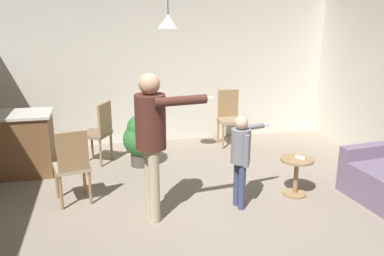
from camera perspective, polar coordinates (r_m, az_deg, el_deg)
The scene contains 12 objects.
ground at distance 5.12m, azimuth 1.08°, elevation -12.32°, with size 7.68×7.68×0.00m, color gray.
wall_back at distance 7.72m, azimuth -4.30°, elevation 8.06°, with size 6.40×0.10×2.70m, color silver.
kitchen_counter at distance 6.76m, azimuth -23.61°, elevation -2.08°, with size 1.26×0.66×0.95m.
side_table_by_couch at distance 5.76m, azimuth 14.08°, elevation -5.87°, with size 0.44×0.44×0.52m.
person_adult at distance 4.75m, azimuth -5.50°, elevation -0.43°, with size 0.88×0.51×1.75m.
person_child at distance 5.14m, azimuth 6.76°, elevation -3.23°, with size 0.58×0.42×1.19m.
dining_chair_by_counter at distance 5.47m, azimuth -16.07°, elevation -4.74°, with size 0.51×0.51×1.00m.
dining_chair_near_wall at distance 7.60m, azimuth 5.14°, elevation 1.72°, with size 0.43×0.43×1.00m.
dining_chair_centre_back at distance 6.83m, azimuth -12.60°, elevation -0.29°, with size 0.57×0.57×1.00m.
potted_plant_corner at distance 6.61m, azimuth -7.13°, elevation -1.39°, with size 0.54×0.54×0.83m.
spare_remote_on_table at distance 5.69m, azimuth 14.61°, elevation -3.90°, with size 0.04×0.13×0.04m, color white.
ceiling_light_pendant at distance 6.12m, azimuth -3.28°, elevation 14.40°, with size 0.32×0.32×0.55m.
Camera 1 is at (-1.03, -4.37, 2.45)m, focal length 38.98 mm.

